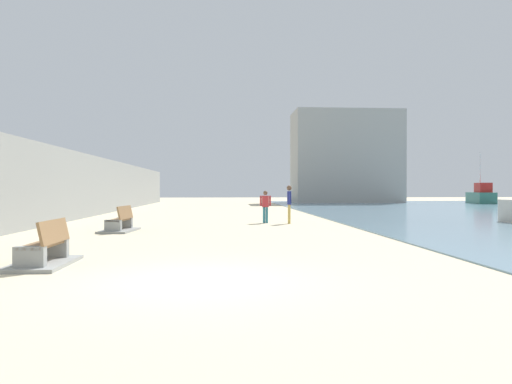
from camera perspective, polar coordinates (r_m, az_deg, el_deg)
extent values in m
plane|color=beige|center=(26.67, -4.99, -3.11)|extent=(120.00, 120.00, 0.00)
cube|color=gray|center=(27.80, -20.65, 0.71)|extent=(0.80, 64.00, 3.59)
cube|color=gray|center=(10.69, -25.09, -7.13)|extent=(0.60, 0.20, 0.50)
cube|color=gray|center=(12.00, -22.65, -6.30)|extent=(0.60, 0.20, 0.50)
cube|color=olive|center=(11.32, -23.80, -5.67)|extent=(0.50, 1.60, 0.06)
cube|color=olive|center=(11.21, -22.70, -4.29)|extent=(0.16, 1.60, 0.50)
cube|color=gray|center=(11.37, -23.80, -7.73)|extent=(1.10, 2.10, 0.08)
cube|color=gray|center=(18.52, -16.48, -3.92)|extent=(0.62, 0.26, 0.50)
cube|color=gray|center=(19.85, -15.21, -3.62)|extent=(0.62, 0.26, 0.50)
cube|color=olive|center=(19.17, -15.83, -3.16)|extent=(0.66, 1.64, 0.06)
cube|color=olive|center=(19.09, -15.17, -2.33)|extent=(0.32, 1.61, 0.50)
cube|color=gray|center=(19.20, -15.82, -4.38)|extent=(1.30, 2.20, 0.08)
cylinder|color=gold|center=(22.67, 3.93, -2.61)|extent=(0.12, 0.12, 0.89)
cylinder|color=gold|center=(22.54, 3.94, -2.62)|extent=(0.12, 0.12, 0.89)
cube|color=navy|center=(22.58, 3.93, -0.70)|extent=(0.21, 0.34, 0.63)
sphere|color=brown|center=(22.58, 3.93, 0.48)|extent=(0.24, 0.24, 0.24)
cylinder|color=navy|center=(22.80, 3.91, -0.61)|extent=(0.09, 0.09, 0.57)
cylinder|color=navy|center=(22.36, 3.96, -0.63)|extent=(0.09, 0.09, 0.57)
cylinder|color=teal|center=(22.96, 0.95, -2.73)|extent=(0.12, 0.12, 0.76)
cylinder|color=teal|center=(22.95, 1.28, -2.73)|extent=(0.12, 0.12, 0.76)
cube|color=#B22D33|center=(22.93, 1.12, -1.11)|extent=(0.34, 0.22, 0.54)
sphere|color=brown|center=(22.92, 1.12, -0.10)|extent=(0.21, 0.21, 0.21)
cylinder|color=#B22D33|center=(22.93, 0.57, -1.04)|extent=(0.09, 0.09, 0.48)
cylinder|color=#B22D33|center=(22.92, 1.67, -1.04)|extent=(0.09, 0.09, 0.48)
cube|color=#337060|center=(56.64, 24.96, -0.63)|extent=(2.59, 4.94, 1.18)
cube|color=red|center=(55.96, 25.18, 0.47)|extent=(1.58, 2.26, 1.01)
cylinder|color=silver|center=(56.88, 24.89, 2.10)|extent=(0.12, 0.12, 4.24)
cube|color=#9E9E99|center=(56.49, 10.53, 4.03)|extent=(12.00, 6.00, 10.39)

